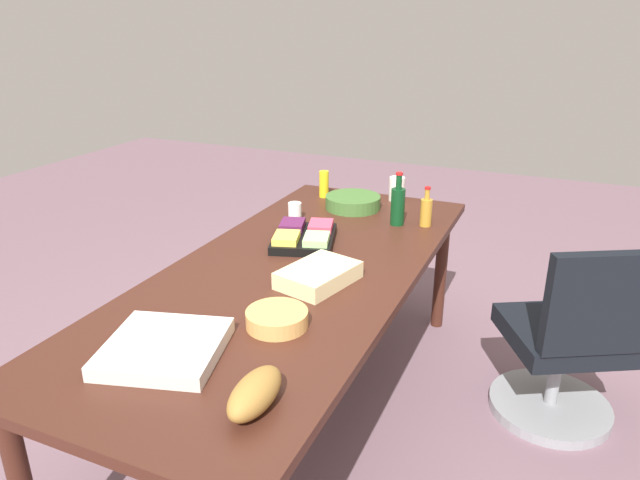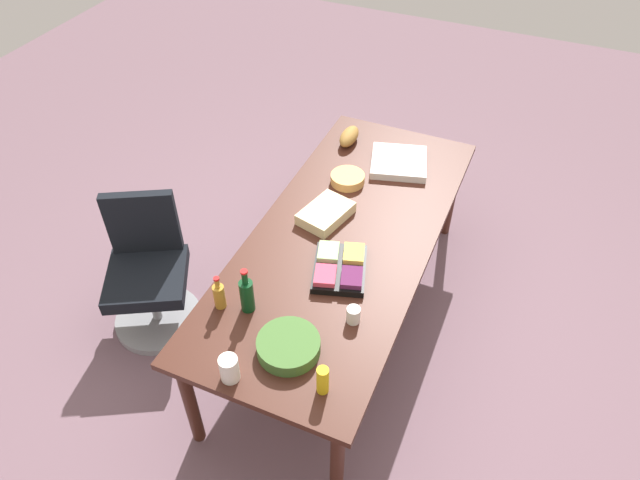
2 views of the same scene
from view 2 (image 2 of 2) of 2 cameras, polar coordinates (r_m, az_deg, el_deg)
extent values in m
plane|color=#735662|center=(3.96, 2.10, -7.52)|extent=(10.00, 10.00, 0.00)
cube|color=#411F16|center=(3.42, 2.41, 0.34)|extent=(2.41, 1.01, 0.04)
cylinder|color=#411F16|center=(4.58, 2.58, 6.98)|extent=(0.07, 0.07, 0.72)
cylinder|color=#411F16|center=(3.24, -12.54, -15.11)|extent=(0.07, 0.07, 0.72)
cylinder|color=#411F16|center=(4.42, 12.66, 4.30)|extent=(0.07, 0.07, 0.72)
cylinder|color=#411F16|center=(3.01, 1.68, -20.81)|extent=(0.07, 0.07, 0.72)
cylinder|color=gray|center=(4.06, -15.41, -7.42)|extent=(0.56, 0.56, 0.05)
cylinder|color=gray|center=(3.91, -15.98, -5.46)|extent=(0.06, 0.06, 0.37)
cube|color=black|center=(3.77, -16.51, -3.59)|extent=(0.65, 0.65, 0.09)
cube|color=black|center=(3.75, -16.91, 1.65)|extent=(0.26, 0.41, 0.44)
cube|color=silver|center=(3.95, 7.68, 7.51)|extent=(0.44, 0.44, 0.05)
cylinder|color=yellow|center=(2.67, 0.26, -13.49)|extent=(0.06, 0.06, 0.16)
cube|color=black|center=(3.18, 1.93, -2.83)|extent=(0.43, 0.37, 0.04)
cube|color=#A9DD8A|center=(3.22, 0.83, -1.15)|extent=(0.17, 0.15, 0.03)
cube|color=#E44460|center=(3.09, 0.51, -3.47)|extent=(0.17, 0.15, 0.03)
cube|color=#F6D74F|center=(3.21, 3.32, -1.33)|extent=(0.17, 0.15, 0.03)
cube|color=#581E48|center=(3.09, 3.10, -3.66)|extent=(0.17, 0.15, 0.03)
cube|color=beige|center=(3.49, 0.57, 2.61)|extent=(0.36, 0.29, 0.07)
cylinder|color=#416B2F|center=(2.83, -3.09, -10.25)|extent=(0.39, 0.39, 0.07)
ellipsoid|color=#A37434|center=(4.13, 2.85, 10.04)|extent=(0.24, 0.11, 0.10)
cylinder|color=white|center=(2.93, 3.27, -7.28)|extent=(0.09, 0.09, 0.09)
cylinder|color=white|center=(2.74, -8.83, -12.27)|extent=(0.10, 0.10, 0.14)
cylinder|color=#0D3B1A|center=(2.97, -7.12, -5.42)|extent=(0.08, 0.08, 0.19)
cylinder|color=#0D3B1A|center=(2.87, -7.34, -3.68)|extent=(0.03, 0.03, 0.07)
cylinder|color=red|center=(2.84, -7.42, -3.09)|extent=(0.04, 0.04, 0.01)
cylinder|color=#DEA457|center=(3.77, 2.70, 5.99)|extent=(0.27, 0.27, 0.06)
cylinder|color=#BB852A|center=(3.02, -9.77, -5.44)|extent=(0.08, 0.08, 0.14)
cylinder|color=#BB852A|center=(2.95, -9.99, -4.18)|extent=(0.03, 0.03, 0.05)
cylinder|color=red|center=(2.92, -10.06, -3.74)|extent=(0.04, 0.04, 0.01)
camera|label=1|loc=(4.95, 0.22, 28.22)|focal=32.70mm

